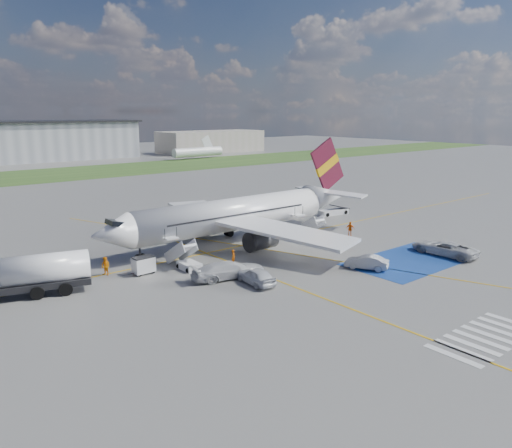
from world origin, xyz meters
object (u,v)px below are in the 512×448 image
at_px(van_white_b, 229,267).
at_px(belt_loader, 334,212).
at_px(airliner, 241,213).
at_px(gpu_cart, 144,266).
at_px(van_white_a, 444,246).
at_px(fuel_tanker, 27,279).
at_px(car_silver_a, 256,276).
at_px(car_silver_b, 367,262).

bearing_deg(van_white_b, belt_loader, -54.05).
xyz_separation_m(airliner, belt_loader, (20.41, 3.37, -3.01)).
height_order(gpu_cart, van_white_a, van_white_a).
bearing_deg(fuel_tanker, airliner, 23.16).
relative_size(airliner, belt_loader, 6.95).
xyz_separation_m(car_silver_a, car_silver_b, (11.32, -3.61, -0.06)).
bearing_deg(belt_loader, gpu_cart, -160.35).
bearing_deg(airliner, fuel_tanker, -172.77).
xyz_separation_m(fuel_tanker, belt_loader, (45.99, 6.62, -1.10)).
xyz_separation_m(gpu_cart, car_silver_a, (6.55, -9.20, 0.00)).
height_order(airliner, van_white_b, airliner).
relative_size(car_silver_a, van_white_b, 0.83).
distance_m(airliner, car_silver_a, 16.04).
xyz_separation_m(airliner, van_white_a, (13.33, -19.09, -2.36)).
distance_m(gpu_cart, car_silver_b, 21.99).
bearing_deg(car_silver_b, car_silver_a, -45.15).
xyz_separation_m(gpu_cart, van_white_a, (28.49, -15.01, 0.27)).
bearing_deg(van_white_b, car_silver_a, -150.90).
relative_size(gpu_cart, van_white_a, 0.38).
relative_size(airliner, car_silver_a, 8.17).
bearing_deg(belt_loader, car_silver_a, -142.34).
relative_size(airliner, van_white_a, 6.69).
xyz_separation_m(car_silver_a, van_white_b, (-0.94, 2.93, 0.30)).
relative_size(fuel_tanker, car_silver_a, 2.37).
xyz_separation_m(fuel_tanker, car_silver_a, (16.97, -10.04, -0.72)).
distance_m(car_silver_b, van_white_b, 13.90).
relative_size(gpu_cart, car_silver_a, 0.46).
bearing_deg(airliner, belt_loader, 9.38).
relative_size(airliner, fuel_tanker, 3.45).
distance_m(gpu_cart, van_white_a, 32.21).
distance_m(belt_loader, car_silver_a, 33.46).
bearing_deg(van_white_b, gpu_cart, 53.18).
bearing_deg(car_silver_b, airliner, -108.33).
xyz_separation_m(gpu_cart, car_silver_b, (17.88, -12.81, -0.06)).
distance_m(airliner, van_white_b, 14.27).
xyz_separation_m(gpu_cart, belt_loader, (35.57, 7.45, -0.38)).
bearing_deg(car_silver_b, fuel_tanker, -53.21).
distance_m(car_silver_b, van_white_a, 10.85).
distance_m(belt_loader, van_white_b, 32.96).
xyz_separation_m(airliner, car_silver_a, (-8.61, -13.28, -2.63)).
relative_size(belt_loader, car_silver_b, 1.24).
bearing_deg(van_white_a, car_silver_b, -12.24).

